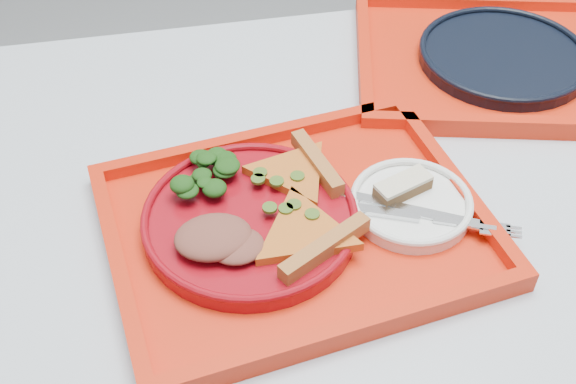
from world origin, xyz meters
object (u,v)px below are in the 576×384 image
(tray_main, at_px, (296,230))
(navy_plate, at_px, (503,57))
(dinner_plate, at_px, (250,222))
(dessert_bar, at_px, (403,186))
(tray_far, at_px, (501,65))

(tray_main, bearing_deg, navy_plate, 27.87)
(dinner_plate, relative_size, dessert_bar, 3.32)
(tray_main, xyz_separation_m, tray_far, (0.39, 0.28, 0.00))
(navy_plate, relative_size, dessert_bar, 3.32)
(navy_plate, height_order, dessert_bar, dessert_bar)
(tray_main, distance_m, dessert_bar, 0.14)
(navy_plate, bearing_deg, dinner_plate, -148.40)
(dessert_bar, bearing_deg, tray_main, 166.91)
(navy_plate, distance_m, dessert_bar, 0.36)
(dessert_bar, bearing_deg, tray_far, 25.96)
(dessert_bar, bearing_deg, dinner_plate, 161.82)
(tray_main, distance_m, dinner_plate, 0.06)
(tray_main, height_order, dinner_plate, dinner_plate)
(tray_far, bearing_deg, tray_main, -129.99)
(dinner_plate, bearing_deg, navy_plate, 31.60)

